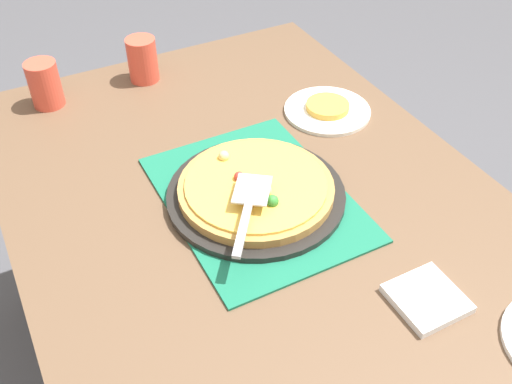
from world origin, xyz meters
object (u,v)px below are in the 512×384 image
served_slice_left (328,106)px  napkin_stack (427,299)px  plate_near_left (327,111)px  pizza_pan (256,194)px  cup_far (45,84)px  cup_near (143,60)px  pizza_server (248,206)px  pizza (256,187)px

served_slice_left → napkin_stack: 0.62m
plate_near_left → served_slice_left: (0.00, 0.00, 0.01)m
pizza_pan → plate_near_left: pizza_pan is taller
napkin_stack → plate_near_left: bearing=-16.2°
pizza_pan → cup_far: size_ratio=3.17×
plate_near_left → served_slice_left: 0.01m
cup_far → pizza_pan: bearing=-152.1°
pizza_pan → served_slice_left: bearing=-56.4°
served_slice_left → cup_near: 0.52m
pizza_server → napkin_stack: (-0.31, -0.20, -0.06)m
served_slice_left → cup_near: cup_near is taller
pizza → plate_near_left: (0.21, -0.32, -0.03)m
served_slice_left → pizza_server: 0.47m
cup_far → pizza_server: size_ratio=0.57×
served_slice_left → pizza_server: size_ratio=0.52×
pizza_pan → pizza_server: 0.11m
served_slice_left → cup_far: bearing=59.4°
pizza → cup_near: size_ratio=2.75×
plate_near_left → cup_far: size_ratio=1.83×
plate_near_left → napkin_stack: size_ratio=1.83×
cup_far → napkin_stack: 1.06m
served_slice_left → cup_near: bearing=43.8°
plate_near_left → cup_near: 0.52m
cup_far → pizza_server: 0.70m
plate_near_left → cup_far: (0.37, 0.62, 0.06)m
pizza → pizza_server: size_ratio=1.56×
cup_near → served_slice_left: bearing=-136.2°
plate_near_left → pizza_server: size_ratio=1.04×
cup_near → pizza_server: cup_near is taller
plate_near_left → pizza_server: pizza_server is taller
pizza_server → served_slice_left: bearing=-52.3°
pizza_pan → pizza_server: (-0.08, 0.06, 0.06)m
plate_near_left → cup_far: bearing=59.4°
pizza_pan → napkin_stack: bearing=-159.6°
plate_near_left → pizza_server: bearing=127.7°
pizza_pan → cup_near: bearing=4.2°
served_slice_left → napkin_stack: size_ratio=0.92×
cup_near → pizza_server: (-0.66, 0.02, 0.01)m
plate_near_left → served_slice_left: size_ratio=2.00×
pizza → napkin_stack: 0.41m
pizza → cup_near: cup_near is taller
pizza_pan → napkin_stack: (-0.38, -0.14, -0.01)m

